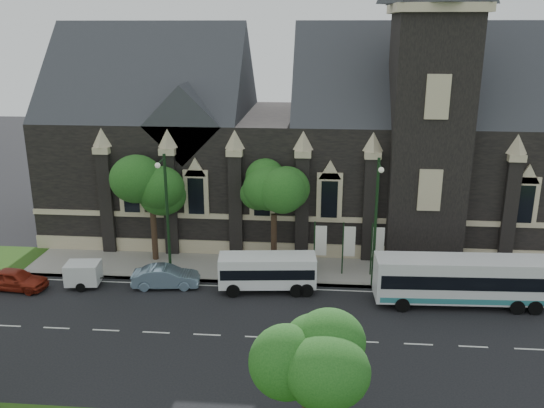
# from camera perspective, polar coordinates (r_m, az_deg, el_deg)

# --- Properties ---
(ground) EXTENTS (160.00, 160.00, 0.00)m
(ground) POSITION_cam_1_polar(r_m,az_deg,el_deg) (34.03, -6.50, -12.82)
(ground) COLOR black
(ground) RESTS_ON ground
(sidewalk) EXTENTS (80.00, 5.00, 0.15)m
(sidewalk) POSITION_cam_1_polar(r_m,az_deg,el_deg) (42.35, -4.00, -6.34)
(sidewalk) COLOR gray
(sidewalk) RESTS_ON ground
(museum) EXTENTS (40.00, 17.70, 29.90)m
(museum) POSITION_cam_1_polar(r_m,az_deg,el_deg) (48.43, 3.53, 6.71)
(museum) COLOR black
(museum) RESTS_ON ground
(tree_park_east) EXTENTS (3.40, 3.40, 6.28)m
(tree_park_east) POSITION_cam_1_polar(r_m,az_deg,el_deg) (23.09, 4.11, -15.18)
(tree_park_east) COLOR black
(tree_park_east) RESTS_ON ground
(tree_walk_right) EXTENTS (4.08, 4.08, 7.80)m
(tree_walk_right) POSITION_cam_1_polar(r_m,az_deg,el_deg) (41.20, 0.51, 1.50)
(tree_walk_right) COLOR black
(tree_walk_right) RESTS_ON ground
(tree_walk_left) EXTENTS (3.91, 3.91, 7.64)m
(tree_walk_left) POSITION_cam_1_polar(r_m,az_deg,el_deg) (42.83, -11.60, 1.64)
(tree_walk_left) COLOR black
(tree_walk_left) RESTS_ON ground
(street_lamp_near) EXTENTS (0.36, 1.88, 9.00)m
(street_lamp_near) POSITION_cam_1_polar(r_m,az_deg,el_deg) (38.01, 10.34, -1.25)
(street_lamp_near) COLOR black
(street_lamp_near) RESTS_ON ground
(street_lamp_mid) EXTENTS (0.36, 1.88, 9.00)m
(street_lamp_mid) POSITION_cam_1_polar(r_m,az_deg,el_deg) (39.19, -10.48, -0.70)
(street_lamp_mid) COLOR black
(street_lamp_mid) RESTS_ON ground
(banner_flag_left) EXTENTS (0.90, 0.10, 4.00)m
(banner_flag_left) POSITION_cam_1_polar(r_m,az_deg,el_deg) (40.54, 4.66, -3.93)
(banner_flag_left) COLOR black
(banner_flag_left) RESTS_ON ground
(banner_flag_center) EXTENTS (0.90, 0.10, 4.00)m
(banner_flag_center) POSITION_cam_1_polar(r_m,az_deg,el_deg) (40.59, 7.49, -4.00)
(banner_flag_center) COLOR black
(banner_flag_center) RESTS_ON ground
(banner_flag_right) EXTENTS (0.90, 0.10, 4.00)m
(banner_flag_right) POSITION_cam_1_polar(r_m,az_deg,el_deg) (40.74, 10.30, -4.06)
(banner_flag_right) COLOR black
(banner_flag_right) RESTS_ON ground
(tour_coach) EXTENTS (10.88, 2.88, 3.15)m
(tour_coach) POSITION_cam_1_polar(r_m,az_deg,el_deg) (38.30, 18.35, -7.18)
(tour_coach) COLOR silver
(tour_coach) RESTS_ON ground
(shuttle_bus) EXTENTS (6.61, 2.86, 2.48)m
(shuttle_bus) POSITION_cam_1_polar(r_m,az_deg,el_deg) (38.41, -0.43, -6.63)
(shuttle_bus) COLOR white
(shuttle_bus) RESTS_ON ground
(box_trailer) EXTENTS (3.28, 1.94, 1.71)m
(box_trailer) POSITION_cam_1_polar(r_m,az_deg,el_deg) (41.19, -18.29, -6.56)
(box_trailer) COLOR silver
(box_trailer) RESTS_ON ground
(sedan) EXTENTS (4.68, 2.09, 1.49)m
(sedan) POSITION_cam_1_polar(r_m,az_deg,el_deg) (39.81, -10.53, -7.15)
(sedan) COLOR #7795AD
(sedan) RESTS_ON ground
(car_far_red) EXTENTS (4.40, 2.10, 1.45)m
(car_far_red) POSITION_cam_1_polar(r_m,az_deg,el_deg) (42.52, -24.18, -6.86)
(car_far_red) COLOR maroon
(car_far_red) RESTS_ON ground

